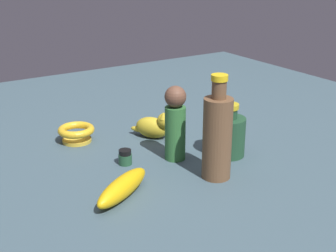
% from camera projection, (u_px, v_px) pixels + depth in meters
% --- Properties ---
extents(ground, '(2.00, 2.00, 0.00)m').
position_uv_depth(ground, '(168.00, 154.00, 1.29)').
color(ground, '#384C56').
extents(bottle_short, '(0.09, 0.09, 0.14)m').
position_uv_depth(bottle_short, '(228.00, 134.00, 1.27)').
color(bottle_short, '#1D4028').
rests_on(bottle_short, ground).
extents(person_figure_adult, '(0.08, 0.08, 0.20)m').
position_uv_depth(person_figure_adult, '(175.00, 123.00, 1.23)').
color(person_figure_adult, '#2D6531').
rests_on(person_figure_adult, ground).
extents(nail_polish_jar, '(0.04, 0.04, 0.04)m').
position_uv_depth(nail_polish_jar, '(125.00, 157.00, 1.23)').
color(nail_polish_jar, '#214A2F').
rests_on(nail_polish_jar, ground).
extents(bottle_tall, '(0.07, 0.07, 0.26)m').
position_uv_depth(bottle_tall, '(217.00, 135.00, 1.12)').
color(bottle_tall, brown).
rests_on(bottle_tall, ground).
extents(cat_figurine, '(0.12, 0.10, 0.09)m').
position_uv_depth(cat_figurine, '(155.00, 126.00, 1.39)').
color(cat_figurine, gold).
rests_on(cat_figurine, ground).
extents(bowl, '(0.11, 0.11, 0.05)m').
position_uv_depth(bowl, '(76.00, 132.00, 1.36)').
color(bowl, gold).
rests_on(bowl, ground).
extents(banana, '(0.14, 0.19, 0.05)m').
position_uv_depth(banana, '(123.00, 187.00, 1.06)').
color(banana, gold).
rests_on(banana, ground).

